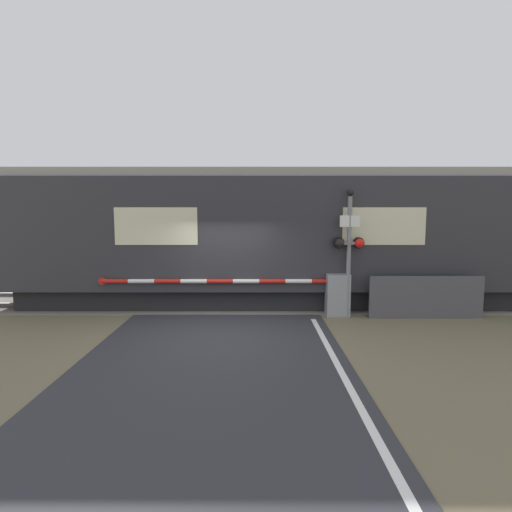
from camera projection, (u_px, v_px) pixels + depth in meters
The scene contains 6 objects.
ground_plane at pixel (223, 332), 9.11m from camera, with size 80.00×80.00×0.00m, color #6B6047.
track_bed at pixel (232, 301), 12.14m from camera, with size 36.00×3.20×0.13m.
train at pixel (369, 237), 11.92m from camera, with size 21.60×3.05×3.89m.
crossing_barrier at pixel (315, 292), 10.50m from camera, with size 6.59×0.44×1.11m.
signal_post at pixel (350, 245), 10.17m from camera, with size 0.81×0.26×3.30m.
roadside_fence at pixel (427, 297), 10.19m from camera, with size 2.92×0.06×1.10m.
Camera 1 is at (0.77, -8.86, 2.72)m, focal length 28.00 mm.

